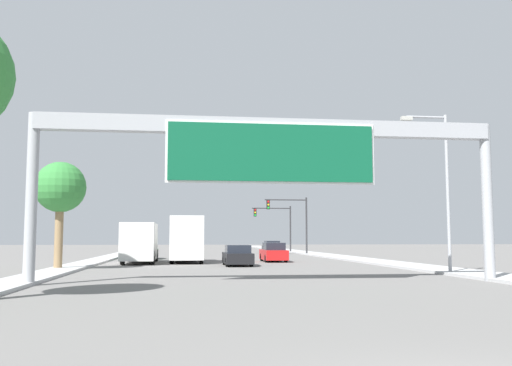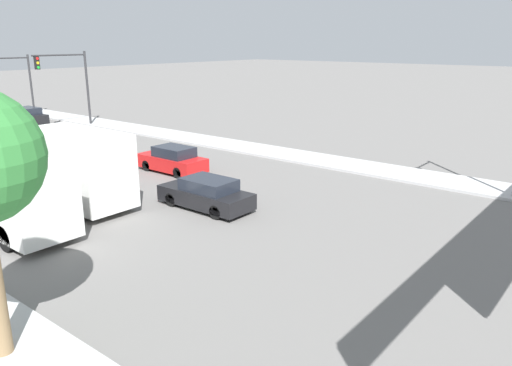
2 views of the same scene
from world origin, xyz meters
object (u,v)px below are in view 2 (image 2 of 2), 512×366
at_px(traffic_light_mid_block, 13,75).
at_px(car_far_right, 27,116).
at_px(car_far_center, 173,160).
at_px(truck_box_primary, 2,193).
at_px(truck_box_secondary, 68,167).
at_px(traffic_light_near_intersection, 71,76).
at_px(car_mid_left, 206,194).

bearing_deg(traffic_light_mid_block, car_far_right, -107.85).
bearing_deg(car_far_center, car_far_right, 81.58).
bearing_deg(traffic_light_mid_block, car_far_center, -100.06).
bearing_deg(truck_box_primary, traffic_light_mid_block, 62.64).
distance_m(truck_box_secondary, traffic_light_near_intersection, 22.89).
height_order(truck_box_secondary, traffic_light_near_intersection, traffic_light_near_intersection).
xyz_separation_m(car_far_center, truck_box_secondary, (-7.00, -0.69, 1.07)).
height_order(truck_box_primary, traffic_light_near_intersection, traffic_light_near_intersection).
bearing_deg(truck_box_secondary, car_far_center, 5.67).
bearing_deg(traffic_light_mid_block, truck_box_secondary, -112.45).
bearing_deg(car_far_center, truck_box_secondary, -174.33).
bearing_deg(traffic_light_near_intersection, car_mid_left, -109.50).
relative_size(car_far_right, traffic_light_mid_block, 0.77).
relative_size(car_far_center, car_mid_left, 0.95).
distance_m(car_mid_left, traffic_light_mid_block, 35.83).
height_order(car_far_right, traffic_light_near_intersection, traffic_light_near_intersection).
relative_size(car_far_right, traffic_light_near_intersection, 0.71).
bearing_deg(car_far_right, car_mid_left, -103.22).
distance_m(car_far_right, truck_box_secondary, 26.54).
bearing_deg(car_far_center, traffic_light_mid_block, 79.94).
bearing_deg(truck_box_primary, car_mid_left, -33.15).
xyz_separation_m(car_mid_left, traffic_light_mid_block, (8.55, 34.62, 3.50)).
bearing_deg(traffic_light_mid_block, truck_box_primary, -117.36).
bearing_deg(truck_box_secondary, truck_box_primary, -165.92).
bearing_deg(car_far_center, traffic_light_near_intersection, 74.23).
bearing_deg(truck_box_primary, car_far_center, 8.52).
distance_m(car_far_center, truck_box_secondary, 7.12).
distance_m(truck_box_secondary, traffic_light_mid_block, 31.65).
relative_size(truck_box_secondary, traffic_light_near_intersection, 1.19).
bearing_deg(traffic_light_near_intersection, car_far_center, -105.77).
relative_size(truck_box_secondary, traffic_light_mid_block, 1.28).
relative_size(car_far_center, traffic_light_near_intersection, 0.66).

